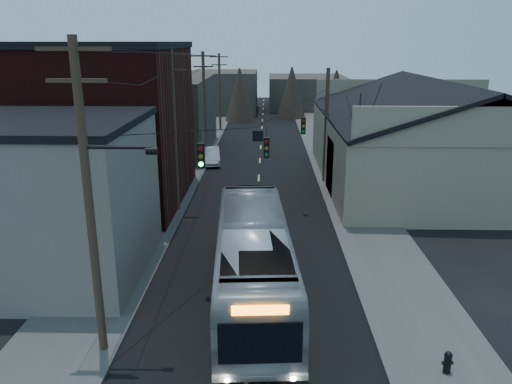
% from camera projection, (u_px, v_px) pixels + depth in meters
% --- Properties ---
extents(road_surface, '(9.00, 110.00, 0.02)m').
position_uv_depth(road_surface, '(260.00, 166.00, 43.05)').
color(road_surface, black).
rests_on(road_surface, ground).
extents(sidewalk_left, '(4.00, 110.00, 0.12)m').
position_uv_depth(sidewalk_left, '(185.00, 165.00, 43.17)').
color(sidewalk_left, '#474744').
rests_on(sidewalk_left, ground).
extents(sidewalk_right, '(4.00, 110.00, 0.12)m').
position_uv_depth(sidewalk_right, '(335.00, 166.00, 42.90)').
color(sidewalk_right, '#474744').
rests_on(sidewalk_right, ground).
extents(building_clapboard, '(8.00, 8.00, 7.00)m').
position_uv_depth(building_clapboard, '(50.00, 201.00, 22.13)').
color(building_clapboard, '#6F665D').
rests_on(building_clapboard, ground).
extents(building_brick, '(10.00, 12.00, 10.00)m').
position_uv_depth(building_brick, '(103.00, 127.00, 32.24)').
color(building_brick, black).
rests_on(building_brick, ground).
extents(building_left_far, '(9.00, 14.00, 7.00)m').
position_uv_depth(building_left_far, '(162.00, 115.00, 47.98)').
color(building_left_far, '#36312B').
rests_on(building_left_far, ground).
extents(warehouse, '(16.16, 20.60, 7.73)m').
position_uv_depth(warehouse, '(432.00, 148.00, 37.21)').
color(warehouse, gray).
rests_on(warehouse, ground).
extents(building_far_left, '(10.00, 12.00, 6.00)m').
position_uv_depth(building_far_left, '(224.00, 92.00, 75.80)').
color(building_far_left, '#36312B').
rests_on(building_far_left, ground).
extents(building_far_right, '(12.00, 14.00, 5.00)m').
position_uv_depth(building_far_right, '(307.00, 92.00, 80.46)').
color(building_far_right, '#36312B').
rests_on(building_far_right, ground).
extents(bare_tree, '(0.40, 0.40, 7.20)m').
position_uv_depth(bare_tree, '(357.00, 149.00, 32.30)').
color(bare_tree, black).
rests_on(bare_tree, ground).
extents(utility_lines, '(11.24, 45.28, 10.50)m').
position_uv_depth(utility_lines, '(215.00, 119.00, 36.07)').
color(utility_lines, '#382B1E').
rests_on(utility_lines, ground).
extents(bus, '(3.64, 12.55, 3.45)m').
position_uv_depth(bus, '(253.00, 258.00, 20.55)').
color(bus, '#A2A7AD').
rests_on(bus, ground).
extents(parked_car, '(2.08, 4.50, 1.43)m').
position_uv_depth(parked_car, '(211.00, 156.00, 43.65)').
color(parked_car, '#B3B6BB').
rests_on(parked_car, ground).
extents(fire_hydrant, '(0.36, 0.26, 0.75)m').
position_uv_depth(fire_hydrant, '(448.00, 361.00, 15.90)').
color(fire_hydrant, black).
rests_on(fire_hydrant, sidewalk_right).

